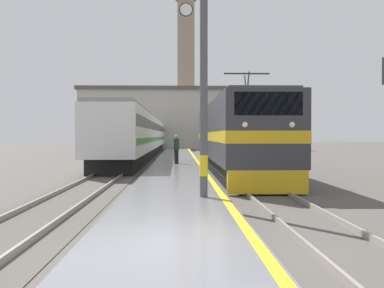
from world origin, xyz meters
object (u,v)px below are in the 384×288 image
object	(u,v)px
catenary_mast	(208,60)
person_on_platform	(176,149)
passenger_train	(143,135)
locomotive_train	(233,137)
clock_tower	(186,62)

from	to	relation	value
catenary_mast	person_on_platform	distance (m)	15.29
passenger_train	person_on_platform	size ratio (longest dim) A/B	26.67
locomotive_train	clock_tower	xyz separation A→B (m)	(-1.70, 56.74, 13.31)
person_on_platform	clock_tower	world-z (taller)	clock_tower
locomotive_train	clock_tower	world-z (taller)	clock_tower
passenger_train	clock_tower	size ratio (longest dim) A/B	1.62
clock_tower	person_on_platform	bearing A→B (deg)	-91.56
catenary_mast	person_on_platform	bearing A→B (deg)	93.69
person_on_platform	locomotive_train	bearing A→B (deg)	-43.69
person_on_platform	clock_tower	size ratio (longest dim) A/B	0.06
passenger_train	clock_tower	world-z (taller)	clock_tower
catenary_mast	clock_tower	bearing A→B (deg)	89.59
person_on_platform	clock_tower	xyz separation A→B (m)	(1.46, 53.72, 14.04)
catenary_mast	person_on_platform	world-z (taller)	catenary_mast
locomotive_train	clock_tower	distance (m)	58.31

